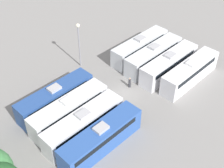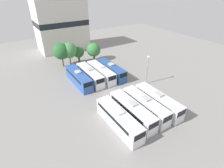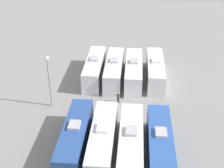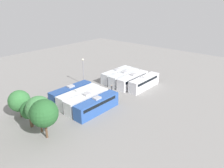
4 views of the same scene
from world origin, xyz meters
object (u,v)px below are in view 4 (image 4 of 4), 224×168
at_px(bus_2, 124,77).
at_px(bus_6, 79,96).
at_px(tree_1, 39,109).
at_px(worker_person, 112,88).
at_px(bus_7, 71,92).
at_px(bus_5, 87,101).
at_px(bus_3, 117,75).
at_px(light_pole, 83,67).
at_px(bus_0, 144,82).
at_px(bus_1, 133,80).
at_px(tree_2, 30,110).
at_px(tree_0, 44,113).
at_px(tree_3, 19,101).
at_px(bus_4, 97,105).

height_order(bus_2, bus_6, same).
height_order(bus_2, tree_1, tree_1).
bearing_deg(worker_person, bus_7, 67.67).
xyz_separation_m(bus_5, tree_1, (-0.65, 11.81, 3.00)).
distance_m(bus_5, worker_person, 10.70).
height_order(bus_3, light_pole, light_pole).
bearing_deg(worker_person, light_pole, 9.60).
relative_size(bus_0, tree_1, 1.58).
distance_m(bus_1, bus_3, 6.15).
distance_m(tree_1, tree_2, 3.18).
distance_m(bus_0, tree_0, 29.86).
bearing_deg(tree_3, bus_6, -109.49).
distance_m(light_pole, tree_2, 22.76).
height_order(bus_4, tree_2, tree_2).
height_order(bus_1, bus_3, same).
xyz_separation_m(bus_2, light_pole, (7.86, 8.17, 3.34)).
height_order(bus_6, bus_7, same).
height_order(bus_1, light_pole, light_pole).
bearing_deg(tree_1, bus_0, -95.17).
xyz_separation_m(bus_6, tree_1, (-3.69, 12.08, 3.00)).
bearing_deg(tree_3, tree_2, 172.86).
relative_size(bus_5, tree_1, 1.58).
distance_m(bus_1, bus_2, 3.06).
xyz_separation_m(tree_0, tree_1, (2.19, -0.34, -0.06)).
height_order(bus_2, light_pole, light_pole).
bearing_deg(tree_0, light_pole, -56.87).
bearing_deg(bus_1, tree_3, 75.84).
relative_size(bus_0, bus_4, 1.00).
relative_size(bus_1, tree_1, 1.58).
relative_size(worker_person, tree_0, 0.23).
bearing_deg(bus_5, bus_3, -70.59).
xyz_separation_m(bus_0, bus_4, (0.23, 17.58, 0.00)).
bearing_deg(tree_1, bus_1, -88.68).
bearing_deg(bus_2, light_pole, 46.10).
distance_m(bus_0, tree_1, 29.63).
xyz_separation_m(bus_0, worker_person, (5.29, 7.08, -0.95)).
height_order(bus_1, bus_2, same).
bearing_deg(tree_3, bus_7, -95.26).
distance_m(bus_5, tree_2, 12.38).
bearing_deg(light_pole, worker_person, -170.40).
height_order(bus_3, tree_1, tree_1).
bearing_deg(tree_3, tree_0, 175.84).
distance_m(bus_2, bus_6, 16.85).
height_order(bus_5, tree_0, tree_0).
relative_size(worker_person, tree_3, 0.28).
bearing_deg(bus_5, bus_1, -89.94).
bearing_deg(tree_1, bus_2, -82.67).
xyz_separation_m(bus_2, tree_1, (-3.72, 28.94, 3.00)).
bearing_deg(bus_4, worker_person, -64.28).
relative_size(bus_3, tree_3, 1.92).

